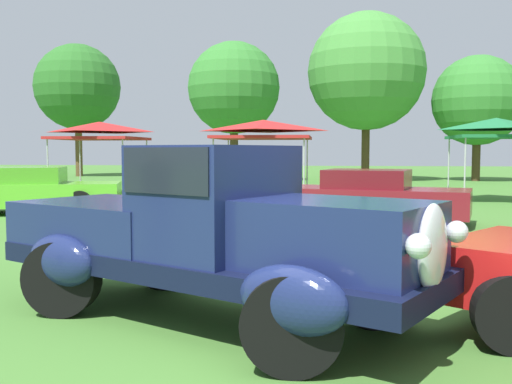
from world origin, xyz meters
TOP-DOWN VIEW (x-y plane):
  - ground_plane at (0.00, 0.00)m, footprint 120.00×120.00m
  - feature_pickup_truck at (-0.60, 0.51)m, footprint 4.66×3.42m
  - show_car_lime at (-7.26, 9.60)m, footprint 4.83×2.85m
  - show_car_burgundy at (1.55, 8.59)m, footprint 4.47×2.69m
  - canopy_tent_left_field at (-7.77, 15.75)m, footprint 3.01×3.01m
  - canopy_tent_center_field at (-1.68, 15.17)m, footprint 3.25×3.25m
  - canopy_tent_right_field at (5.92, 14.84)m, footprint 2.71×2.71m
  - treeline_far_left at (-15.44, 31.45)m, footprint 5.44×5.44m
  - treeline_mid_left at (-4.45, 26.19)m, footprint 4.88×4.88m
  - treeline_center at (2.60, 27.90)m, footprint 6.39×6.39m
  - treeline_mid_right at (8.58, 28.34)m, footprint 4.87×4.87m

SIDE VIEW (x-z plane):
  - ground_plane at x=0.00m, z-range 0.00..0.00m
  - show_car_burgundy at x=1.55m, z-range -0.01..1.21m
  - show_car_lime at x=-7.26m, z-range -0.01..1.21m
  - feature_pickup_truck at x=-0.60m, z-range 0.02..1.72m
  - canopy_tent_right_field at x=5.92m, z-range 1.07..3.78m
  - canopy_tent_left_field at x=-7.77m, z-range 1.07..3.78m
  - canopy_tent_center_field at x=-1.68m, z-range 1.07..3.78m
  - treeline_mid_right at x=8.58m, z-range 0.95..7.77m
  - treeline_mid_left at x=-4.45m, z-range 1.25..8.68m
  - treeline_far_left at x=-15.44m, z-range 1.49..9.96m
  - treeline_center at x=2.60m, z-range 1.37..10.53m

